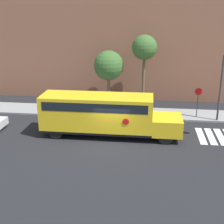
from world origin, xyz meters
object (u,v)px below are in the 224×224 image
(tree_near_sidewalk, at_px, (144,48))
(stop_sign, at_px, (198,99))
(tree_far_sidewalk, at_px, (109,66))
(school_bus, at_px, (103,113))

(tree_near_sidewalk, bearing_deg, stop_sign, -32.72)
(stop_sign, distance_m, tree_far_sidewalk, 8.82)
(school_bus, xyz_separation_m, tree_near_sidewalk, (2.71, 7.68, 3.78))
(school_bus, xyz_separation_m, tree_far_sidewalk, (-0.60, 7.69, 2.11))
(school_bus, relative_size, tree_far_sidewalk, 1.94)
(stop_sign, bearing_deg, school_bus, -147.86)
(school_bus, bearing_deg, stop_sign, 32.14)
(stop_sign, xyz_separation_m, tree_far_sidewalk, (-8.01, 3.03, 2.10))
(school_bus, height_order, tree_far_sidewalk, tree_far_sidewalk)
(stop_sign, relative_size, tree_near_sidewalk, 0.40)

